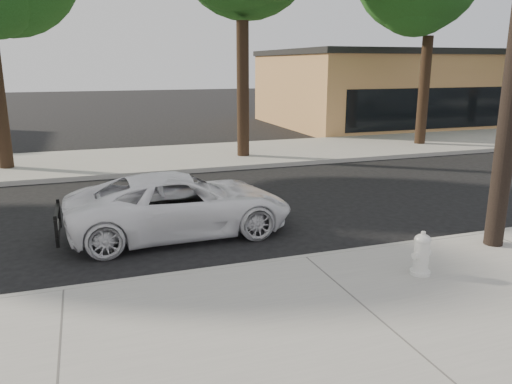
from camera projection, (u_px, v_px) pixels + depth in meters
ground at (264, 228)px, 10.76m from camera, size 120.00×120.00×0.00m
near_sidewalk at (372, 318)px, 6.81m from camera, size 90.00×4.40×0.15m
far_sidewalk at (186, 157)px, 18.52m from camera, size 90.00×5.00×0.15m
curb_near at (305, 260)px, 8.82m from camera, size 90.00×0.12×0.16m
building_main at (424, 88)px, 29.96m from camera, size 18.00×10.00×4.00m
police_cruiser at (181, 204)px, 10.28m from camera, size 4.63×2.23×1.27m
fire_hydrant at (421, 255)px, 7.98m from camera, size 0.36×0.33×0.68m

